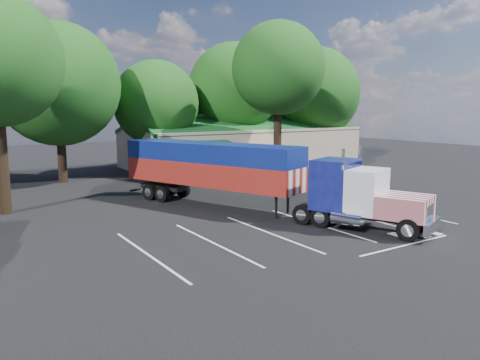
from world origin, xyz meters
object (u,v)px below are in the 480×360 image
woman (320,202)px  bicycle (180,182)px  silver_sedan (199,173)px  semi_truck (245,172)px

woman → bicycle: size_ratio=0.90×
woman → bicycle: 12.96m
silver_sedan → semi_truck: bearing=153.9°
woman → bicycle: bearing=4.9°
silver_sedan → bicycle: bearing=121.0°
bicycle → silver_sedan: 4.30m
semi_truck → silver_sedan: bearing=52.9°
semi_truck → woman: (2.69, -3.71, -1.50)m
semi_truck → silver_sedan: semi_truck is taller
bicycle → semi_truck: bearing=-115.2°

